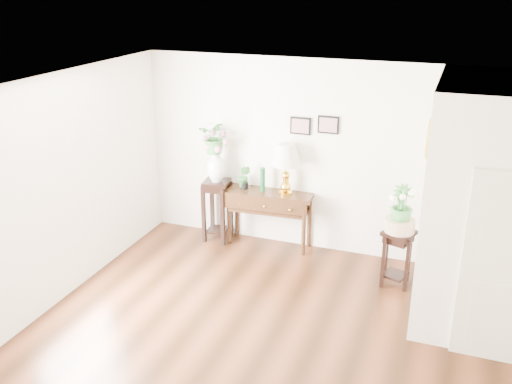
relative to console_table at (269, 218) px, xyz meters
The scene contains 19 objects.
floor 2.81m from the console_table, 67.72° to the right, with size 6.00×5.50×0.02m, color #512814.
ceiling 3.65m from the console_table, 67.72° to the right, with size 6.00×5.50×0.02m, color white.
wall_back 1.44m from the console_table, ahead, with size 6.00×0.02×2.80m, color silver.
wall_left 3.37m from the console_table, 127.15° to the right, with size 0.02×5.50×2.80m, color silver.
partition 3.39m from the console_table, 14.15° to the right, with size 1.80×1.95×2.80m, color silver.
door 3.68m from the console_table, 29.65° to the right, with size 0.90×0.05×2.10m, color beige.
art_print_left 1.49m from the console_table, 21.65° to the left, with size 0.30×0.02×0.25m, color black.
art_print_right 1.68m from the console_table, 11.27° to the left, with size 0.30×0.02×0.25m, color black.
wall_ornament 2.82m from the console_table, 16.84° to the right, with size 0.51×0.51×0.07m, color gold.
console_table is the anchor object (origin of this frame).
table_lamp 0.82m from the console_table, ahead, with size 0.44×0.44×0.76m, color gold.
green_vase 0.61m from the console_table, behind, with size 0.07×0.07×0.36m, color #114420.
potted_plant 0.72m from the console_table, behind, with size 0.19×0.15×0.35m, color #38823B.
plant_stand_a 0.81m from the console_table, behind, with size 0.37×0.37×0.96m, color black.
porcelain_vase 1.11m from the console_table, behind, with size 0.28×0.28×0.48m, color white, non-canonical shape.
lily_arrangement 1.44m from the console_table, behind, with size 0.46×0.40×0.51m, color #38823B.
plant_stand_b 2.03m from the console_table, 15.47° to the right, with size 0.36×0.36×0.76m, color black.
ceramic_bowl 2.07m from the console_table, 15.47° to the right, with size 0.38×0.38×0.17m, color beige.
narcissus 2.15m from the console_table, 15.47° to the right, with size 0.28×0.28×0.50m, color #38823B.
Camera 1 is at (1.48, -4.85, 3.84)m, focal length 40.00 mm.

